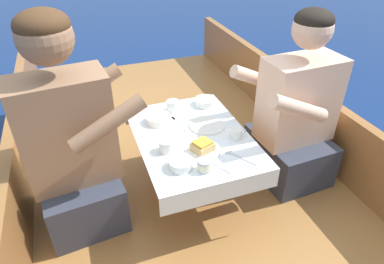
# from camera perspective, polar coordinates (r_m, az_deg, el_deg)

# --- Properties ---
(ground_plane) EXTENTS (60.00, 60.00, 0.00)m
(ground_plane) POSITION_cam_1_polar(r_m,az_deg,el_deg) (2.32, -1.03, -14.09)
(ground_plane) COLOR navy
(boat_deck) EXTENTS (1.81, 3.70, 0.36)m
(boat_deck) POSITION_cam_1_polar(r_m,az_deg,el_deg) (2.19, -1.08, -10.91)
(boat_deck) COLOR #9E6B38
(boat_deck) RESTS_ON ground_plane
(gunwale_port) EXTENTS (0.06, 3.70, 0.40)m
(gunwale_port) POSITION_cam_1_polar(r_m,az_deg,el_deg) (1.92, -27.06, -7.80)
(gunwale_port) COLOR #936033
(gunwale_port) RESTS_ON boat_deck
(gunwale_starboard) EXTENTS (0.06, 3.70, 0.40)m
(gunwale_starboard) POSITION_cam_1_polar(r_m,az_deg,el_deg) (2.33, 19.71, 1.61)
(gunwale_starboard) COLOR #936033
(gunwale_starboard) RESTS_ON boat_deck
(cockpit_table) EXTENTS (0.56, 0.77, 0.37)m
(cockpit_table) POSITION_cam_1_polar(r_m,az_deg,el_deg) (1.78, 0.00, -1.65)
(cockpit_table) COLOR #B2B2B7
(cockpit_table) RESTS_ON boat_deck
(person_port) EXTENTS (0.55, 0.49, 1.05)m
(person_port) POSITION_cam_1_polar(r_m,az_deg,el_deg) (1.66, -19.40, -2.18)
(person_port) COLOR #333847
(person_port) RESTS_ON boat_deck
(person_starboard) EXTENTS (0.54, 0.46, 0.97)m
(person_starboard) POSITION_cam_1_polar(r_m,az_deg,el_deg) (1.96, 16.72, 2.28)
(person_starboard) COLOR #333847
(person_starboard) RESTS_ON boat_deck
(plate_sandwich) EXTENTS (0.17, 0.17, 0.01)m
(plate_sandwich) POSITION_cam_1_polar(r_m,az_deg,el_deg) (1.64, 1.66, -3.13)
(plate_sandwich) COLOR silver
(plate_sandwich) RESTS_ON cockpit_table
(plate_bread) EXTENTS (0.19, 0.19, 0.01)m
(plate_bread) POSITION_cam_1_polar(r_m,az_deg,el_deg) (1.83, 2.51, 1.12)
(plate_bread) COLOR silver
(plate_bread) RESTS_ON cockpit_table
(sandwich) EXTENTS (0.12, 0.11, 0.05)m
(sandwich) POSITION_cam_1_polar(r_m,az_deg,el_deg) (1.62, 1.68, -2.35)
(sandwich) COLOR tan
(sandwich) RESTS_ON plate_sandwich
(bowl_port_near) EXTENTS (0.12, 0.12, 0.04)m
(bowl_port_near) POSITION_cam_1_polar(r_m,az_deg,el_deg) (2.02, 2.18, 5.14)
(bowl_port_near) COLOR silver
(bowl_port_near) RESTS_ON cockpit_table
(bowl_starboard_near) EXTENTS (0.13, 0.13, 0.04)m
(bowl_starboard_near) POSITION_cam_1_polar(r_m,az_deg,el_deg) (1.86, -5.67, 2.28)
(bowl_starboard_near) COLOR silver
(bowl_starboard_near) RESTS_ON cockpit_table
(bowl_center_far) EXTENTS (0.11, 0.11, 0.04)m
(bowl_center_far) POSITION_cam_1_polar(r_m,az_deg,el_deg) (1.53, -1.93, -5.24)
(bowl_center_far) COLOR silver
(bowl_center_far) RESTS_ON cockpit_table
(coffee_cup_port) EXTENTS (0.10, 0.07, 0.06)m
(coffee_cup_port) POSITION_cam_1_polar(r_m,az_deg,el_deg) (1.63, -4.24, -2.25)
(coffee_cup_port) COLOR silver
(coffee_cup_port) RESTS_ON cockpit_table
(coffee_cup_starboard) EXTENTS (0.10, 0.07, 0.06)m
(coffee_cup_starboard) POSITION_cam_1_polar(r_m,az_deg,el_deg) (1.96, -3.15, 4.44)
(coffee_cup_starboard) COLOR silver
(coffee_cup_starboard) RESTS_ON cockpit_table
(coffee_cup_center) EXTENTS (0.09, 0.06, 0.05)m
(coffee_cup_center) POSITION_cam_1_polar(r_m,az_deg,el_deg) (1.74, 7.30, -0.21)
(coffee_cup_center) COLOR silver
(coffee_cup_center) RESTS_ON cockpit_table
(tin_can) EXTENTS (0.07, 0.07, 0.05)m
(tin_can) POSITION_cam_1_polar(r_m,az_deg,el_deg) (1.52, 2.09, -5.55)
(tin_can) COLOR silver
(tin_can) RESTS_ON cockpit_table
(utensil_knife_starboard) EXTENTS (0.09, 0.16, 0.00)m
(utensil_knife_starboard) POSITION_cam_1_polar(r_m,az_deg,el_deg) (1.56, 4.13, -5.51)
(utensil_knife_starboard) COLOR silver
(utensil_knife_starboard) RESTS_ON cockpit_table
(utensil_spoon_center) EXTENTS (0.10, 0.15, 0.01)m
(utensil_spoon_center) POSITION_cam_1_polar(r_m,az_deg,el_deg) (1.63, 7.35, -3.86)
(utensil_spoon_center) COLOR silver
(utensil_spoon_center) RESTS_ON cockpit_table
(utensil_fork_port) EXTENTS (0.05, 0.17, 0.00)m
(utensil_fork_port) POSITION_cam_1_polar(r_m,az_deg,el_deg) (1.85, -2.40, 1.56)
(utensil_fork_port) COLOR silver
(utensil_fork_port) RESTS_ON cockpit_table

